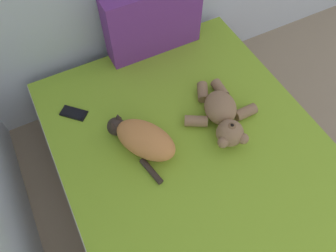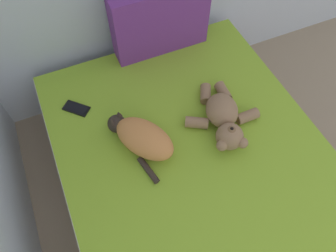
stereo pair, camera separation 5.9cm
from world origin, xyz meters
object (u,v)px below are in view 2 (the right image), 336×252
at_px(bed, 202,190).
at_px(cell_phone, 76,108).
at_px(cat, 142,137).
at_px(teddy_bear, 224,118).
at_px(patterned_cushion, 160,20).

distance_m(bed, cell_phone, 0.86).
relative_size(cat, cell_phone, 2.81).
bearing_deg(cell_phone, teddy_bear, -31.12).
height_order(bed, patterned_cushion, patterned_cushion).
bearing_deg(bed, cell_phone, 127.39).
height_order(bed, cell_phone, cell_phone).
distance_m(bed, patterned_cushion, 1.05).
height_order(cat, cell_phone, cat).
relative_size(patterned_cushion, cell_phone, 3.85).
distance_m(bed, cat, 0.48).
xyz_separation_m(patterned_cushion, cell_phone, (-0.64, -0.28, -0.21)).
distance_m(patterned_cushion, teddy_bear, 0.73).
xyz_separation_m(bed, patterned_cushion, (0.14, 0.93, 0.45)).
bearing_deg(cell_phone, cat, -54.33).
distance_m(patterned_cushion, cell_phone, 0.73).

